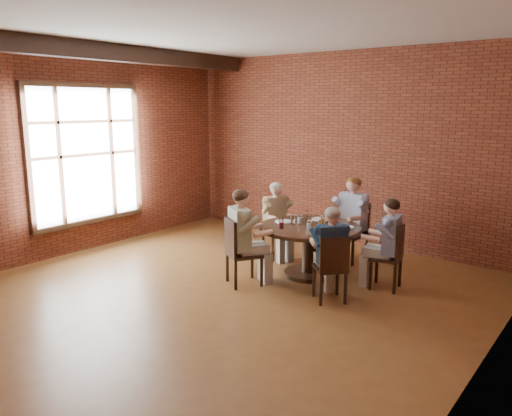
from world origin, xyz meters
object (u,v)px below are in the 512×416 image
Objects in this scene: diner_b at (351,220)px; diner_d at (244,237)px; chair_a at (392,255)px; chair_c at (275,228)px; diner_e at (330,254)px; chair_d at (238,249)px; diner_a at (387,244)px; chair_b at (354,229)px; dining_table at (310,241)px; diner_c at (277,221)px; smartphone at (321,233)px; chair_e at (332,266)px.

diner_d is at bearing -101.69° from diner_b.
chair_c is (-2.13, 0.25, -0.00)m from chair_a.
diner_e reaches higher than chair_c.
chair_c is 0.94× the size of chair_d.
diner_a reaches higher than chair_b.
chair_c is at bearing 154.68° from dining_table.
chair_a is at bearing -29.68° from diner_b.
diner_c is 8.85× the size of smartphone.
chair_c is at bearing -141.62° from chair_b.
diner_d is (-1.64, -1.05, 0.05)m from diner_a.
diner_e is (0.56, -1.76, 0.10)m from chair_b.
chair_a is at bearing -32.98° from chair_b.
diner_d is 1.32m from chair_e.
chair_b is at bearing 81.80° from dining_table.
dining_table is at bearing 146.43° from smartphone.
diner_a reaches higher than diner_e.
diner_e reaches higher than chair_a.
dining_table is 1.02m from diner_d.
dining_table is 1.54× the size of chair_b.
chair_d reaches higher than chair_c.
diner_c is 1.39m from chair_d.
chair_e is (0.62, -1.72, -0.20)m from diner_b.
dining_table is 1.02m from diner_b.
diner_d reaches higher than diner_e.
diner_a is 1.00× the size of diner_c.
chair_b is (0.16, 1.09, -0.01)m from dining_table.
chair_c is at bearing -43.47° from chair_d.
dining_table is 0.48m from smartphone.
chair_a is 0.16m from diner_a.
chair_d reaches higher than smartphone.
diner_c is at bearing -90.00° from chair_c.
diner_b reaches higher than chair_a.
diner_e is (1.60, -1.08, -0.01)m from diner_c.
chair_b is 0.77× the size of diner_e.
diner_b reaches higher than diner_c.
dining_table is 1.05m from chair_c.
chair_b is 0.19m from diner_b.
diner_c is 1.41× the size of chair_e.
chair_b reaches higher than dining_table.
diner_a is at bearing -71.97° from chair_c.
chair_c is (-2.05, 0.26, -0.14)m from diner_a.
chair_a is 1.00m from chair_e.
chair_a is 0.94× the size of chair_d.
diner_a is 0.92× the size of diner_b.
chair_d is at bearing -142.02° from diner_c.
diner_a is 1.94m from diner_d.
chair_b is 0.77× the size of diner_c.
diner_c is at bearing -106.18° from diner_a.
chair_a is 2.08m from diner_c.
chair_e is at bearing -42.93° from dining_table.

